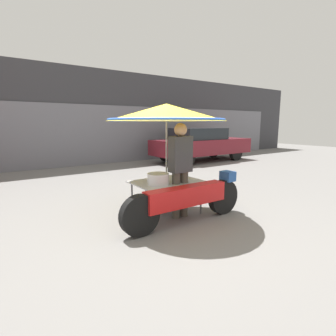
{
  "coord_description": "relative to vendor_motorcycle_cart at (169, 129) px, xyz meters",
  "views": [
    {
      "loc": [
        -2.47,
        -3.43,
        1.65
      ],
      "look_at": [
        0.16,
        0.36,
        0.87
      ],
      "focal_mm": 28.0,
      "sensor_mm": 36.0,
      "label": 1
    }
  ],
  "objects": [
    {
      "name": "shopfront_building",
      "position": [
        -0.16,
        7.7,
        0.33
      ],
      "size": [
        28.0,
        2.06,
        3.82
      ],
      "color": "#38383D",
      "rests_on": "ground"
    },
    {
      "name": "vendor_motorcycle_cart",
      "position": [
        0.0,
        0.0,
        0.0
      ],
      "size": [
        2.38,
        2.09,
        1.99
      ],
      "color": "black",
      "rests_on": "ground"
    },
    {
      "name": "vendor_person",
      "position": [
        0.1,
        -0.2,
        -0.63
      ],
      "size": [
        0.38,
        0.22,
        1.66
      ],
      "color": "#4C473D",
      "rests_on": "ground"
    },
    {
      "name": "parked_car",
      "position": [
        5.18,
        4.91,
        -0.8
      ],
      "size": [
        4.57,
        1.7,
        1.46
      ],
      "color": "black",
      "rests_on": "ground"
    },
    {
      "name": "potted_plant",
      "position": [
        8.55,
        6.27,
        -1.15
      ],
      "size": [
        0.59,
        0.59,
        0.75
      ],
      "color": "brown",
      "rests_on": "ground"
    },
    {
      "name": "ground_plane",
      "position": [
        -0.16,
        -0.34,
        -1.57
      ],
      "size": [
        36.0,
        36.0,
        0.0
      ],
      "primitive_type": "plane",
      "color": "slate"
    }
  ]
}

